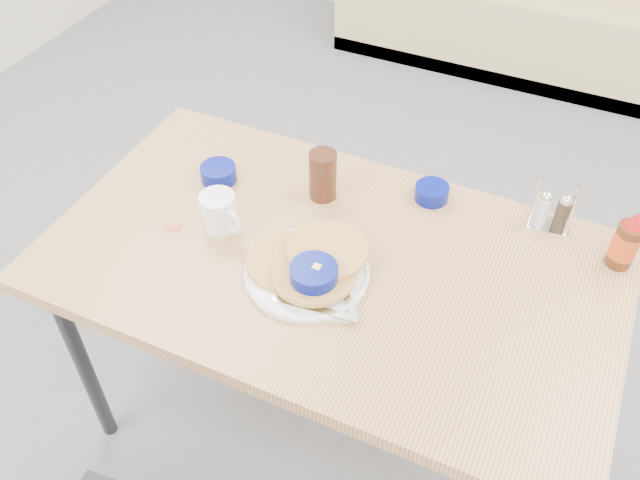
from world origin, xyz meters
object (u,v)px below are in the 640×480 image
at_px(condiment_caddy, 552,213).
at_px(syrup_bottle, 626,242).
at_px(dining_table, 330,275).
at_px(pancake_plate, 308,267).
at_px(grits_setting, 314,281).
at_px(creamer_bowl, 218,173).
at_px(amber_tumbler, 323,175).
at_px(coffee_mug, 220,212).
at_px(butter_bowl, 432,193).

height_order(condiment_caddy, syrup_bottle, syrup_bottle).
bearing_deg(dining_table, syrup_bottle, 23.45).
height_order(pancake_plate, syrup_bottle, syrup_bottle).
distance_m(grits_setting, syrup_bottle, 0.74).
distance_m(creamer_bowl, syrup_bottle, 1.05).
relative_size(dining_table, amber_tumbler, 10.12).
bearing_deg(coffee_mug, butter_bowl, 36.35).
xyz_separation_m(dining_table, amber_tumbler, (-0.11, 0.21, 0.13)).
distance_m(dining_table, coffee_mug, 0.32).
bearing_deg(grits_setting, amber_tumbler, 111.11).
bearing_deg(grits_setting, creamer_bowl, 147.99).
relative_size(dining_table, creamer_bowl, 14.26).
bearing_deg(grits_setting, syrup_bottle, 31.46).
bearing_deg(butter_bowl, grits_setting, -109.09).
bearing_deg(coffee_mug, amber_tumbler, 50.69).
bearing_deg(creamer_bowl, dining_table, -20.00).
xyz_separation_m(grits_setting, amber_tumbler, (-0.12, 0.32, 0.04)).
distance_m(condiment_caddy, syrup_bottle, 0.19).
bearing_deg(butter_bowl, coffee_mug, -143.65).
bearing_deg(condiment_caddy, syrup_bottle, -25.91).
relative_size(grits_setting, creamer_bowl, 2.55).
bearing_deg(condiment_caddy, coffee_mug, -161.51).
bearing_deg(dining_table, grits_setting, -86.13).
distance_m(amber_tumbler, condiment_caddy, 0.59).
bearing_deg(creamer_bowl, grits_setting, -32.01).
xyz_separation_m(coffee_mug, creamer_bowl, (-0.10, 0.16, -0.03)).
bearing_deg(grits_setting, condiment_caddy, 44.76).
distance_m(coffee_mug, butter_bowl, 0.56).
bearing_deg(grits_setting, pancake_plate, 129.83).
relative_size(creamer_bowl, syrup_bottle, 0.59).
xyz_separation_m(grits_setting, condiment_caddy, (0.45, 0.45, 0.01)).
bearing_deg(syrup_bottle, pancake_plate, -152.64).
height_order(creamer_bowl, butter_bowl, creamer_bowl).
relative_size(pancake_plate, coffee_mug, 2.48).
xyz_separation_m(creamer_bowl, syrup_bottle, (1.04, 0.13, 0.05)).
distance_m(dining_table, condiment_caddy, 0.58).
distance_m(grits_setting, condiment_caddy, 0.64).
bearing_deg(coffee_mug, dining_table, 3.18).
relative_size(butter_bowl, syrup_bottle, 0.55).
bearing_deg(amber_tumbler, pancake_plate, -72.36).
xyz_separation_m(pancake_plate, condiment_caddy, (0.49, 0.41, 0.02)).
height_order(dining_table, pancake_plate, pancake_plate).
xyz_separation_m(coffee_mug, syrup_bottle, (0.94, 0.29, 0.02)).
distance_m(creamer_bowl, amber_tumbler, 0.30).
xyz_separation_m(amber_tumbler, condiment_caddy, (0.58, 0.13, -0.03)).
xyz_separation_m(grits_setting, syrup_bottle, (0.63, 0.39, 0.04)).
height_order(creamer_bowl, amber_tumbler, amber_tumbler).
bearing_deg(grits_setting, coffee_mug, 163.00).
xyz_separation_m(butter_bowl, syrup_bottle, (0.49, -0.04, 0.05)).
xyz_separation_m(dining_table, butter_bowl, (0.15, 0.32, 0.08)).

